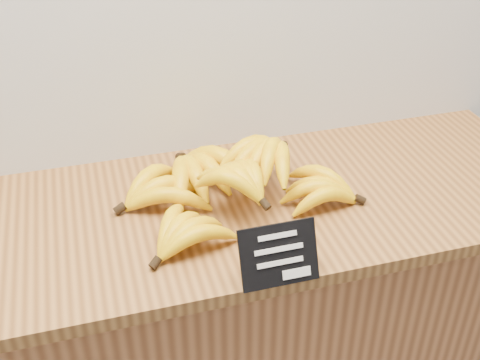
% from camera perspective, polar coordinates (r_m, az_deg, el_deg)
% --- Properties ---
extents(counter, '(1.45, 0.50, 0.90)m').
position_cam_1_polar(counter, '(1.63, -0.50, -15.96)').
color(counter, '#A26234').
rests_on(counter, ground).
extents(counter_top, '(1.50, 0.54, 0.03)m').
position_cam_1_polar(counter_top, '(1.32, -0.60, -2.66)').
color(counter_top, '#95612E').
rests_on(counter_top, counter).
extents(chalkboard_sign, '(0.14, 0.05, 0.11)m').
position_cam_1_polar(chalkboard_sign, '(1.09, 3.72, -7.13)').
color(chalkboard_sign, black).
rests_on(chalkboard_sign, counter_top).
extents(banana_pile, '(0.51, 0.36, 0.12)m').
position_cam_1_polar(banana_pile, '(1.28, -1.33, -0.28)').
color(banana_pile, yellow).
rests_on(banana_pile, counter_top).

